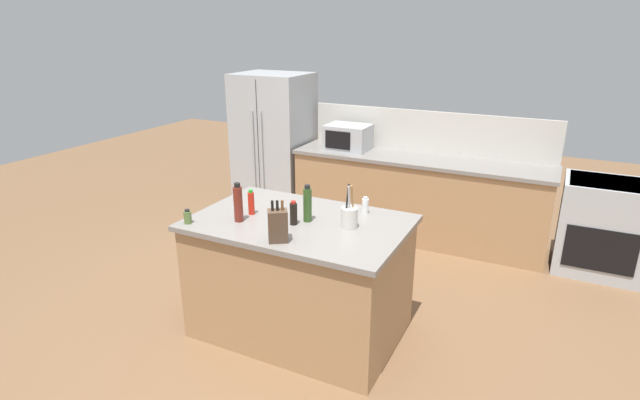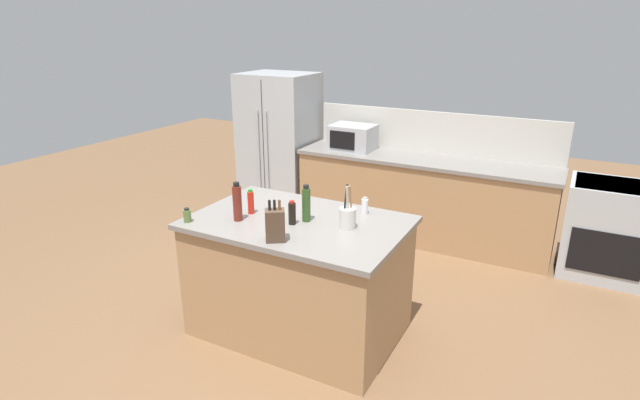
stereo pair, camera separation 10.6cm
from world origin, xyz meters
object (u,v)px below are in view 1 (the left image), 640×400
range_oven (601,226)px  microwave (348,137)px  refrigerator (274,145)px  knife_block (278,225)px  olive_oil_bottle (307,204)px  hot_sauce_bottle (251,203)px  vinegar_bottle (238,203)px  utensil_crock (349,217)px  salt_shaker (365,206)px  soy_sauce_bottle (294,213)px  spice_jar_oregano (188,217)px

range_oven → microwave: microwave is taller
refrigerator → knife_block: size_ratio=6.06×
olive_oil_bottle → hot_sauce_bottle: size_ratio=1.44×
hot_sauce_bottle → vinegar_bottle: bearing=-91.0°
vinegar_bottle → olive_oil_bottle: size_ratio=1.05×
range_oven → hot_sauce_bottle: hot_sauce_bottle is taller
utensil_crock → salt_shaker: (-0.00, 0.32, -0.02)m
salt_shaker → olive_oil_bottle: 0.47m
utensil_crock → soy_sauce_bottle: bearing=-162.4°
olive_oil_bottle → hot_sauce_bottle: (-0.45, -0.06, -0.04)m
range_oven → microwave: size_ratio=1.87×
spice_jar_oregano → soy_sauce_bottle: soy_sauce_bottle is taller
spice_jar_oregano → soy_sauce_bottle: 0.78m
utensil_crock → salt_shaker: size_ratio=2.44×
range_oven → utensil_crock: bearing=-128.9°
knife_block → salt_shaker: bearing=32.2°
microwave → refrigerator: bearing=177.2°
soy_sauce_bottle → olive_oil_bottle: size_ratio=0.64×
salt_shaker → soy_sauce_bottle: size_ratio=0.73×
salt_shaker → vinegar_bottle: bearing=-143.9°
range_oven → soy_sauce_bottle: soy_sauce_bottle is taller
utensil_crock → spice_jar_oregano: 1.18m
microwave → vinegar_bottle: bearing=-86.2°
hot_sauce_bottle → refrigerator: bearing=117.5°
range_oven → olive_oil_bottle: size_ratio=3.27×
knife_block → salt_shaker: 0.82m
soy_sauce_bottle → olive_oil_bottle: 0.13m
salt_shaker → spice_jar_oregano: bearing=-144.8°
microwave → knife_block: 2.66m
vinegar_bottle → olive_oil_bottle: bearing=26.4°
range_oven → soy_sauce_bottle: bearing=-133.0°
microwave → vinegar_bottle: 2.41m
vinegar_bottle → utensil_crock: bearing=17.5°
utensil_crock → olive_oil_bottle: utensil_crock is taller
refrigerator → microwave: bearing=-2.8°
range_oven → salt_shaker: (-1.75, -1.84, 0.53)m
soy_sauce_bottle → utensil_crock: bearing=17.6°
knife_block → utensil_crock: size_ratio=0.91×
microwave → olive_oil_bottle: size_ratio=1.75×
microwave → knife_block: size_ratio=1.70×
soy_sauce_bottle → hot_sauce_bottle: hot_sauce_bottle is taller
knife_block → soy_sauce_bottle: size_ratio=1.61×
range_oven → knife_block: (-2.08, -2.59, 0.59)m
hot_sauce_bottle → soy_sauce_bottle: bearing=-5.5°
microwave → olive_oil_bottle: microwave is taller
refrigerator → spice_jar_oregano: bearing=-71.6°
microwave → hot_sauce_bottle: microwave is taller
spice_jar_oregano → soy_sauce_bottle: size_ratio=0.59×
spice_jar_oregano → soy_sauce_bottle: (0.71, 0.33, 0.04)m
range_oven → vinegar_bottle: 3.54m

